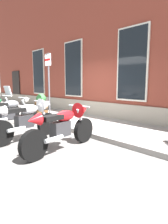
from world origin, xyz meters
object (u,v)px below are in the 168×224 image
parking_sign (49,76)px  motorcycle_grey_naked (9,114)px  barrel_planter (41,106)px  motorcycle_white_sport (28,118)px  motorcycle_red_sport (65,125)px

parking_sign → motorcycle_grey_naked: bearing=-79.7°
parking_sign → barrel_planter: (-0.68, 0.04, -1.19)m
motorcycle_white_sport → motorcycle_red_sport: 1.26m
motorcycle_grey_naked → barrel_planter: barrel_planter is taller
motorcycle_red_sport → barrel_planter: 4.03m
motorcycle_grey_naked → parking_sign: size_ratio=0.85×
motorcycle_red_sport → barrel_planter: size_ratio=2.32×
motorcycle_white_sport → motorcycle_red_sport: (1.24, 0.23, -0.02)m
motorcycle_white_sport → parking_sign: size_ratio=0.81×
motorcycle_white_sport → parking_sign: (-1.78, 1.78, 1.14)m
motorcycle_white_sport → parking_sign: bearing=134.9°
motorcycle_white_sport → barrel_planter: 3.07m
motorcycle_grey_naked → motorcycle_white_sport: bearing=-3.3°
parking_sign → motorcycle_white_sport: bearing=-45.1°
motorcycle_white_sport → barrel_planter: bearing=143.4°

